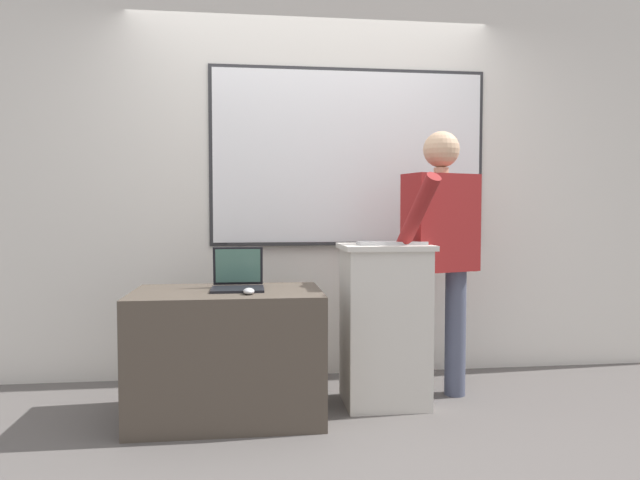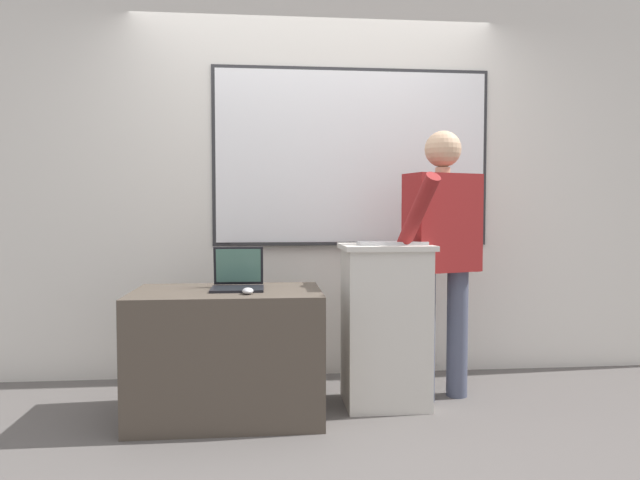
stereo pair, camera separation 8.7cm
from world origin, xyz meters
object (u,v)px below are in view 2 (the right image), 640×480
lectern_podium (385,324)px  wireless_keyboard (392,243)px  laptop (238,278)px  computer_mouse_by_keyboard (422,242)px  side_desk (228,353)px  computer_mouse_by_laptop (248,291)px  person_presenter (442,244)px

lectern_podium → wireless_keyboard: 0.49m
laptop → computer_mouse_by_keyboard: (1.08, 0.01, 0.20)m
side_desk → computer_mouse_by_keyboard: bearing=3.2°
side_desk → lectern_podium: bearing=6.3°
computer_mouse_by_laptop → lectern_podium: bearing=18.5°
person_presenter → wireless_keyboard: size_ratio=4.08×
laptop → computer_mouse_by_keyboard: size_ratio=2.93×
wireless_keyboard → computer_mouse_by_keyboard: size_ratio=4.03×
lectern_podium → computer_mouse_by_laptop: size_ratio=9.61×
side_desk → wireless_keyboard: (0.95, 0.05, 0.61)m
laptop → computer_mouse_by_keyboard: computer_mouse_by_keyboard is taller
person_presenter → laptop: bearing=166.6°
person_presenter → laptop: (-1.23, -0.11, -0.18)m
wireless_keyboard → side_desk: bearing=-177.2°
wireless_keyboard → lectern_podium: bearing=117.4°
lectern_podium → computer_mouse_by_laptop: (-0.80, -0.27, 0.25)m
lectern_podium → wireless_keyboard: bearing=-62.6°
computer_mouse_by_laptop → computer_mouse_by_keyboard: size_ratio=1.00×
lectern_podium → computer_mouse_by_keyboard: (0.21, -0.04, 0.49)m
wireless_keyboard → computer_mouse_by_laptop: 0.89m
person_presenter → lectern_podium: bearing=171.3°
laptop → computer_mouse_by_keyboard: bearing=0.3°
laptop → computer_mouse_by_laptop: laptop is taller
person_presenter → computer_mouse_by_laptop: person_presenter is taller
person_presenter → computer_mouse_by_keyboard: size_ratio=16.45×
laptop → wireless_keyboard: wireless_keyboard is taller
person_presenter → computer_mouse_by_laptop: 1.24m
lectern_podium → computer_mouse_by_laptop: 0.88m
person_presenter → laptop: person_presenter is taller
side_desk → wireless_keyboard: 1.13m
lectern_podium → side_desk: lectern_podium is taller
person_presenter → side_desk: bearing=169.0°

